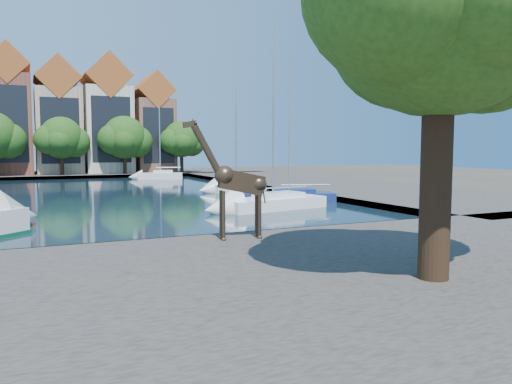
# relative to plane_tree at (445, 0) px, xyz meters

# --- Properties ---
(ground) EXTENTS (160.00, 160.00, 0.00)m
(ground) POSITION_rel_plane_tree_xyz_m (-7.62, 9.01, -7.67)
(ground) COLOR #38332B
(ground) RESTS_ON ground
(water_basin) EXTENTS (38.00, 50.00, 0.08)m
(water_basin) POSITION_rel_plane_tree_xyz_m (-7.62, 33.01, -7.63)
(water_basin) COLOR black
(water_basin) RESTS_ON ground
(near_quay) EXTENTS (50.00, 14.00, 0.50)m
(near_quay) POSITION_rel_plane_tree_xyz_m (-7.62, 2.01, -7.42)
(near_quay) COLOR #47413D
(near_quay) RESTS_ON ground
(far_quay) EXTENTS (60.00, 16.00, 0.50)m
(far_quay) POSITION_rel_plane_tree_xyz_m (-7.62, 65.01, -7.42)
(far_quay) COLOR #47413D
(far_quay) RESTS_ON ground
(right_quay) EXTENTS (14.00, 52.00, 0.50)m
(right_quay) POSITION_rel_plane_tree_xyz_m (17.38, 33.01, -7.42)
(right_quay) COLOR #47413D
(right_quay) RESTS_ON ground
(plane_tree) EXTENTS (8.32, 6.40, 10.62)m
(plane_tree) POSITION_rel_plane_tree_xyz_m (0.00, 0.00, 0.00)
(plane_tree) COLOR #332114
(plane_tree) RESTS_ON near_quay
(townhouse_center) EXTENTS (5.44, 9.18, 16.93)m
(townhouse_center) POSITION_rel_plane_tree_xyz_m (-11.62, 64.99, 0.69)
(townhouse_center) COLOR brown
(townhouse_center) RESTS_ON far_quay
(townhouse_east_inner) EXTENTS (5.94, 9.18, 15.79)m
(townhouse_east_inner) POSITION_rel_plane_tree_xyz_m (-5.62, 64.99, 0.06)
(townhouse_east_inner) COLOR tan
(townhouse_east_inner) RESTS_ON far_quay
(townhouse_east_mid) EXTENTS (6.43, 9.18, 16.65)m
(townhouse_east_mid) POSITION_rel_plane_tree_xyz_m (0.88, 64.99, 0.43)
(townhouse_east_mid) COLOR beige
(townhouse_east_mid) RESTS_ON far_quay
(townhouse_east_end) EXTENTS (5.44, 9.18, 14.43)m
(townhouse_east_end) POSITION_rel_plane_tree_xyz_m (7.38, 64.99, -0.56)
(townhouse_east_end) COLOR brown
(townhouse_east_end) RESTS_ON far_quay
(far_tree_mid_east) EXTENTS (7.02, 5.40, 7.52)m
(far_tree_mid_east) POSITION_rel_plane_tree_xyz_m (-5.52, 59.50, -2.54)
(far_tree_mid_east) COLOR #332114
(far_tree_mid_east) RESTS_ON far_quay
(far_tree_east) EXTENTS (7.54, 5.80, 7.84)m
(far_tree_east) POSITION_rel_plane_tree_xyz_m (2.49, 59.50, -2.43)
(far_tree_east) COLOR #332114
(far_tree_east) RESTS_ON far_quay
(far_tree_far_east) EXTENTS (6.76, 5.20, 7.36)m
(far_tree_far_east) POSITION_rel_plane_tree_xyz_m (10.48, 59.50, -2.60)
(far_tree_far_east) COLOR #332114
(far_tree_far_east) RESTS_ON far_quay
(giraffe_statue) EXTENTS (3.12, 0.72, 4.45)m
(giraffe_statue) POSITION_rel_plane_tree_xyz_m (-2.66, 7.54, -4.99)
(giraffe_statue) COLOR #3B2C1D
(giraffe_statue) RESTS_ON near_quay
(sailboat_right_a) EXTENTS (7.34, 3.77, 11.68)m
(sailboat_right_a) POSITION_rel_plane_tree_xyz_m (4.40, 18.42, -7.03)
(sailboat_right_a) COLOR white
(sailboat_right_a) RESTS_ON water_basin
(sailboat_right_b) EXTENTS (6.80, 4.18, 11.52)m
(sailboat_right_b) POSITION_rel_plane_tree_xyz_m (7.38, 21.78, -7.07)
(sailboat_right_b) COLOR navy
(sailboat_right_b) RESTS_ON water_basin
(sailboat_right_c) EXTENTS (5.93, 3.45, 9.35)m
(sailboat_right_c) POSITION_rel_plane_tree_xyz_m (7.38, 31.82, -7.03)
(sailboat_right_c) COLOR silver
(sailboat_right_c) RESTS_ON water_basin
(sailboat_right_d) EXTENTS (5.73, 3.26, 9.09)m
(sailboat_right_d) POSITION_rel_plane_tree_xyz_m (5.45, 52.12, -6.98)
(sailboat_right_d) COLOR silver
(sailboat_right_d) RESTS_ON water_basin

